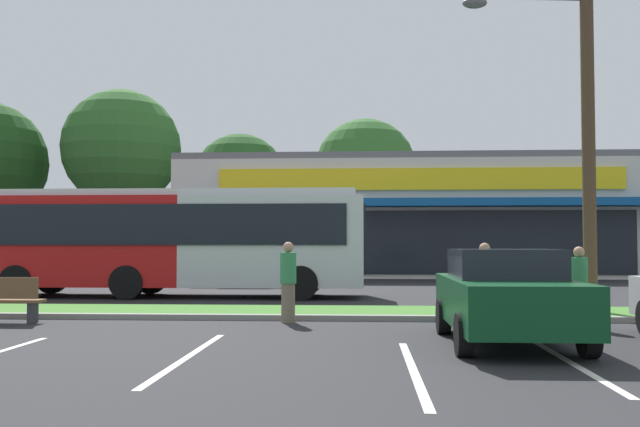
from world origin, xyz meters
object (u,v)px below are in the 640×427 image
at_px(car_0, 246,266).
at_px(pedestrian_far, 485,283).
at_px(car_3, 507,295).
at_px(pedestrian_mid, 288,282).
at_px(bus_stop_bench, 3,299).
at_px(utility_pole, 581,79).
at_px(city_bus, 169,239).
at_px(pedestrian_by_pole, 579,287).

height_order(car_0, pedestrian_far, pedestrian_far).
bearing_deg(pedestrian_far, car_3, 110.05).
bearing_deg(pedestrian_mid, pedestrian_far, -37.88).
height_order(bus_stop_bench, pedestrian_far, pedestrian_far).
bearing_deg(bus_stop_bench, pedestrian_mid, -175.71).
distance_m(utility_pole, city_bus, 12.62).
xyz_separation_m(utility_pole, city_bus, (-10.96, 5.09, -3.63)).
relative_size(bus_stop_bench, pedestrian_far, 0.97).
height_order(utility_pole, bus_stop_bench, utility_pole).
bearing_deg(pedestrian_far, city_bus, -15.59).
xyz_separation_m(car_0, pedestrian_mid, (2.90, -12.31, 0.10)).
bearing_deg(car_0, pedestrian_mid, -76.74).
distance_m(utility_pole, pedestrian_mid, 8.15).
bearing_deg(bus_stop_bench, car_0, -103.21).
xyz_separation_m(bus_stop_bench, car_0, (2.99, 12.75, 0.24)).
xyz_separation_m(bus_stop_bench, pedestrian_by_pole, (11.67, -0.16, 0.29)).
relative_size(pedestrian_mid, pedestrian_far, 1.01).
bearing_deg(city_bus, bus_stop_bench, -101.77).
xyz_separation_m(car_3, pedestrian_far, (0.15, 2.94, 0.04)).
bearing_deg(pedestrian_mid, pedestrian_by_pole, -43.83).
distance_m(pedestrian_by_pole, pedestrian_far, 1.82).
xyz_separation_m(city_bus, pedestrian_far, (8.45, -6.73, -0.93)).
height_order(city_bus, car_0, city_bus).
distance_m(city_bus, car_3, 12.78).
relative_size(bus_stop_bench, car_3, 0.38).
distance_m(bus_stop_bench, pedestrian_by_pole, 11.67).
bearing_deg(utility_pole, pedestrian_mid, -166.00).
bearing_deg(utility_pole, pedestrian_by_pole, -109.27).
xyz_separation_m(city_bus, bus_stop_bench, (-1.50, -7.17, -1.26)).
distance_m(bus_stop_bench, car_0, 13.10).
height_order(city_bus, pedestrian_mid, city_bus).
bearing_deg(bus_stop_bench, pedestrian_by_pole, 179.20).
bearing_deg(bus_stop_bench, city_bus, -101.78).
relative_size(city_bus, pedestrian_mid, 7.18).
relative_size(utility_pole, pedestrian_by_pole, 6.36).
distance_m(car_0, pedestrian_by_pole, 15.56).
height_order(bus_stop_bench, pedestrian_by_pole, pedestrian_by_pole).
distance_m(utility_pole, car_0, 15.00).
distance_m(city_bus, pedestrian_mid, 8.09).
relative_size(car_3, pedestrian_mid, 2.48).
distance_m(utility_pole, pedestrian_by_pole, 5.17).
distance_m(city_bus, pedestrian_by_pole, 12.58).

